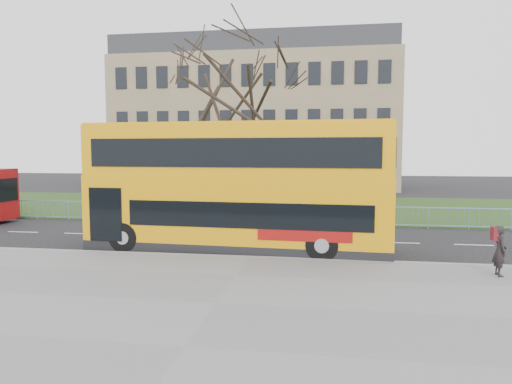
% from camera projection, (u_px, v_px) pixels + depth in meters
% --- Properties ---
extents(ground, '(120.00, 120.00, 0.00)m').
position_uv_depth(ground, '(256.00, 251.00, 18.23)').
color(ground, black).
rests_on(ground, ground).
extents(pavement, '(80.00, 10.50, 0.12)m').
position_uv_depth(pavement, '(216.00, 305.00, 11.58)').
color(pavement, slate).
rests_on(pavement, ground).
extents(kerb, '(80.00, 0.20, 0.14)m').
position_uv_depth(kerb, '(249.00, 258.00, 16.70)').
color(kerb, gray).
rests_on(kerb, ground).
extents(grass_verge, '(80.00, 15.40, 0.08)m').
position_uv_depth(grass_verge, '(286.00, 207.00, 32.31)').
color(grass_verge, '#203D16').
rests_on(grass_verge, ground).
extents(guard_railing, '(40.00, 0.12, 1.10)m').
position_uv_depth(guard_railing, '(274.00, 215.00, 24.68)').
color(guard_railing, '#6697B6').
rests_on(guard_railing, ground).
extents(bare_tree, '(9.11, 9.11, 13.01)m').
position_uv_depth(bare_tree, '(232.00, 109.00, 27.95)').
color(bare_tree, black).
rests_on(bare_tree, grass_verge).
extents(civic_building, '(30.00, 15.00, 14.00)m').
position_uv_depth(civic_building, '(258.00, 125.00, 52.83)').
color(civic_building, '#7D6F4F').
rests_on(civic_building, ground).
extents(yellow_bus, '(12.08, 3.45, 5.01)m').
position_uv_depth(yellow_bus, '(237.00, 183.00, 18.18)').
color(yellow_bus, orange).
rests_on(yellow_bus, ground).
extents(pedestrian, '(0.39, 0.58, 1.57)m').
position_uv_depth(pedestrian, '(500.00, 251.00, 14.05)').
color(pedestrian, black).
rests_on(pedestrian, pavement).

